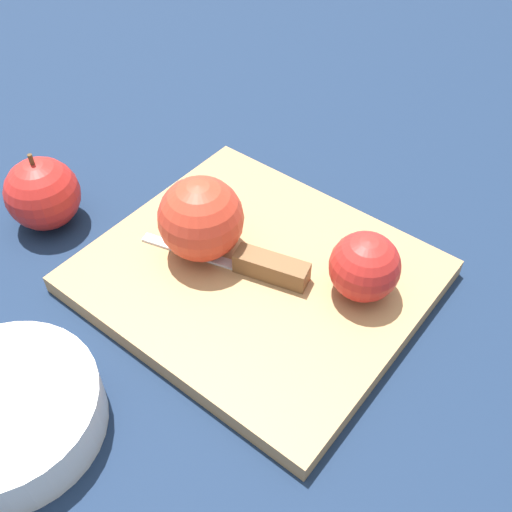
# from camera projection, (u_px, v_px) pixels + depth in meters

# --- Properties ---
(ground_plane) EXTENTS (4.00, 4.00, 0.00)m
(ground_plane) POSITION_uv_depth(u_px,v_px,m) (256.00, 282.00, 0.63)
(ground_plane) COLOR #14233D
(cutting_board) EXTENTS (0.37, 0.34, 0.02)m
(cutting_board) POSITION_uv_depth(u_px,v_px,m) (256.00, 276.00, 0.62)
(cutting_board) COLOR #A37A4C
(cutting_board) RESTS_ON ground_plane
(apple_half_left) EXTENTS (0.07, 0.07, 0.07)m
(apple_half_left) POSITION_uv_depth(u_px,v_px,m) (364.00, 267.00, 0.57)
(apple_half_left) COLOR red
(apple_half_left) RESTS_ON cutting_board
(apple_half_right) EXTENTS (0.09, 0.09, 0.09)m
(apple_half_right) POSITION_uv_depth(u_px,v_px,m) (202.00, 217.00, 0.60)
(apple_half_right) COLOR red
(apple_half_right) RESTS_ON cutting_board
(knife) EXTENTS (0.19, 0.03, 0.02)m
(knife) POSITION_uv_depth(u_px,v_px,m) (263.00, 269.00, 0.60)
(knife) COLOR silver
(knife) RESTS_ON cutting_board
(apple_whole) EXTENTS (0.08, 0.08, 0.09)m
(apple_whole) POSITION_uv_depth(u_px,v_px,m) (43.00, 194.00, 0.66)
(apple_whole) COLOR red
(apple_whole) RESTS_ON ground_plane
(bowl) EXTENTS (0.16, 0.16, 0.05)m
(bowl) POSITION_uv_depth(u_px,v_px,m) (6.00, 412.00, 0.50)
(bowl) COLOR silver
(bowl) RESTS_ON ground_plane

